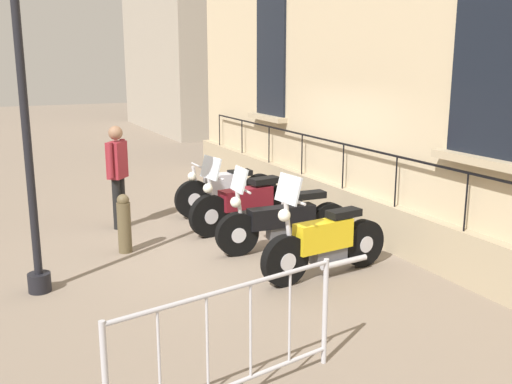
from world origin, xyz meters
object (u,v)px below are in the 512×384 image
object	(u,v)px
motorcycle_maroon	(248,204)
motorcycle_yellow	(325,244)
motorcycle_silver	(227,191)
crowd_barrier	(230,341)
motorcycle_black	(283,222)
bollard	(124,223)
lamppost	(15,7)
pedestrian_standing	(117,171)

from	to	relation	value
motorcycle_maroon	motorcycle_yellow	world-z (taller)	motorcycle_yellow
motorcycle_silver	crowd_barrier	bearing A→B (deg)	67.60
motorcycle_silver	motorcycle_black	xyz separation A→B (m)	(0.01, 2.27, -0.02)
crowd_barrier	bollard	world-z (taller)	crowd_barrier
lamppost	crowd_barrier	world-z (taller)	lamppost
motorcycle_silver	motorcycle_black	size ratio (longest dim) A/B	0.93
crowd_barrier	pedestrian_standing	distance (m)	5.67
motorcycle_yellow	crowd_barrier	world-z (taller)	motorcycle_yellow
motorcycle_maroon	lamppost	distance (m)	4.77
motorcycle_silver	crowd_barrier	xyz separation A→B (m)	(2.34, 5.68, 0.12)
motorcycle_maroon	bollard	world-z (taller)	motorcycle_maroon
lamppost	bollard	bearing A→B (deg)	-141.40
motorcycle_black	pedestrian_standing	distance (m)	3.04
crowd_barrier	pedestrian_standing	xyz separation A→B (m)	(-0.34, -5.64, 0.43)
lamppost	crowd_barrier	size ratio (longest dim) A/B	2.19
motorcycle_black	pedestrian_standing	size ratio (longest dim) A/B	1.25
motorcycle_yellow	pedestrian_standing	size ratio (longest dim) A/B	1.14
motorcycle_maroon	motorcycle_black	bearing A→B (deg)	92.82
motorcycle_black	lamppost	bearing A→B (deg)	2.77
lamppost	bollard	world-z (taller)	lamppost
motorcycle_black	motorcycle_yellow	distance (m)	1.23
motorcycle_black	bollard	size ratio (longest dim) A/B	2.45
motorcycle_yellow	lamppost	xyz separation A→B (m)	(3.50, -1.06, 2.97)
motorcycle_maroon	crowd_barrier	size ratio (longest dim) A/B	1.02
motorcycle_maroon	lamppost	xyz separation A→B (m)	(3.48, 1.35, 2.96)
motorcycle_maroon	pedestrian_standing	world-z (taller)	pedestrian_standing
pedestrian_standing	motorcycle_maroon	bearing A→B (deg)	151.54
motorcycle_black	pedestrian_standing	xyz separation A→B (m)	(1.99, -2.23, 0.58)
crowd_barrier	motorcycle_yellow	bearing A→B (deg)	-136.36
motorcycle_silver	motorcycle_black	distance (m)	2.27
motorcycle_maroon	motorcycle_silver	bearing A→B (deg)	-93.83
motorcycle_black	bollard	bearing A→B (deg)	-21.76
motorcycle_silver	bollard	size ratio (longest dim) A/B	2.28
motorcycle_yellow	pedestrian_standing	world-z (taller)	pedestrian_standing
motorcycle_yellow	lamppost	distance (m)	4.71
lamppost	crowd_barrier	xyz separation A→B (m)	(-1.21, 3.24, -2.85)
motorcycle_silver	pedestrian_standing	distance (m)	2.08
crowd_barrier	pedestrian_standing	bearing A→B (deg)	-93.41
lamppost	bollard	xyz separation A→B (m)	(-1.32, -1.06, -2.96)
lamppost	bollard	distance (m)	3.41
motorcycle_black	crowd_barrier	xyz separation A→B (m)	(2.33, 3.41, 0.14)
motorcycle_maroon	lamppost	world-z (taller)	lamppost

